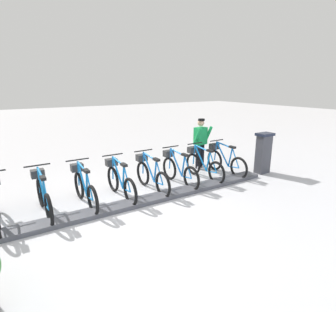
{
  "coord_description": "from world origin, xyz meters",
  "views": [
    {
      "loc": [
        -5.36,
        2.07,
        2.73
      ],
      "look_at": [
        0.5,
        -1.56,
        0.9
      ],
      "focal_mm": 28.94,
      "sensor_mm": 36.0,
      "label": 1
    }
  ],
  "objects_px": {
    "bike_docked_6": "(43,195)",
    "worker_near_rack": "(201,142)",
    "bike_docked_4": "(120,181)",
    "bike_docked_1": "(203,165)",
    "bike_docked_2": "(178,169)",
    "bike_docked_3": "(151,175)",
    "bike_docked_0": "(225,160)",
    "payment_kiosk": "(263,152)",
    "bike_docked_5": "(84,187)"
  },
  "relations": [
    {
      "from": "bike_docked_0",
      "to": "bike_docked_5",
      "type": "relative_size",
      "value": 1.0
    },
    {
      "from": "bike_docked_1",
      "to": "bike_docked_3",
      "type": "bearing_deg",
      "value": 90.0
    },
    {
      "from": "bike_docked_3",
      "to": "bike_docked_5",
      "type": "distance_m",
      "value": 1.74
    },
    {
      "from": "bike_docked_2",
      "to": "worker_near_rack",
      "type": "xyz_separation_m",
      "value": [
        0.85,
        -1.45,
        0.48
      ]
    },
    {
      "from": "bike_docked_3",
      "to": "bike_docked_5",
      "type": "relative_size",
      "value": 1.0
    },
    {
      "from": "bike_docked_4",
      "to": "bike_docked_6",
      "type": "xyz_separation_m",
      "value": [
        0.0,
        1.74,
        0.0
      ]
    },
    {
      "from": "payment_kiosk",
      "to": "bike_docked_0",
      "type": "bearing_deg",
      "value": 62.14
    },
    {
      "from": "bike_docked_1",
      "to": "bike_docked_3",
      "type": "distance_m",
      "value": 1.74
    },
    {
      "from": "payment_kiosk",
      "to": "bike_docked_2",
      "type": "height_order",
      "value": "payment_kiosk"
    },
    {
      "from": "bike_docked_5",
      "to": "bike_docked_6",
      "type": "relative_size",
      "value": 1.0
    },
    {
      "from": "bike_docked_4",
      "to": "bike_docked_6",
      "type": "distance_m",
      "value": 1.74
    },
    {
      "from": "payment_kiosk",
      "to": "bike_docked_5",
      "type": "distance_m",
      "value": 5.48
    },
    {
      "from": "bike_docked_6",
      "to": "bike_docked_4",
      "type": "bearing_deg",
      "value": -90.0
    },
    {
      "from": "bike_docked_5",
      "to": "worker_near_rack",
      "type": "xyz_separation_m",
      "value": [
        0.85,
        -4.06,
        0.48
      ]
    },
    {
      "from": "worker_near_rack",
      "to": "bike_docked_3",
      "type": "bearing_deg",
      "value": 110.11
    },
    {
      "from": "bike_docked_1",
      "to": "bike_docked_3",
      "type": "xyz_separation_m",
      "value": [
        0.0,
        1.74,
        0.0
      ]
    },
    {
      "from": "bike_docked_2",
      "to": "bike_docked_3",
      "type": "distance_m",
      "value": 0.87
    },
    {
      "from": "bike_docked_3",
      "to": "bike_docked_6",
      "type": "height_order",
      "value": "same"
    },
    {
      "from": "bike_docked_1",
      "to": "bike_docked_5",
      "type": "xyz_separation_m",
      "value": [
        0.0,
        3.49,
        0.0
      ]
    },
    {
      "from": "bike_docked_4",
      "to": "bike_docked_1",
      "type": "bearing_deg",
      "value": -90.0
    },
    {
      "from": "bike_docked_1",
      "to": "bike_docked_4",
      "type": "relative_size",
      "value": 1.0
    },
    {
      "from": "bike_docked_1",
      "to": "worker_near_rack",
      "type": "relative_size",
      "value": 1.04
    },
    {
      "from": "bike_docked_0",
      "to": "bike_docked_4",
      "type": "bearing_deg",
      "value": 90.0
    },
    {
      "from": "bike_docked_0",
      "to": "bike_docked_6",
      "type": "height_order",
      "value": "same"
    },
    {
      "from": "bike_docked_0",
      "to": "worker_near_rack",
      "type": "bearing_deg",
      "value": 19.29
    },
    {
      "from": "bike_docked_6",
      "to": "bike_docked_3",
      "type": "bearing_deg",
      "value": -90.0
    },
    {
      "from": "bike_docked_4",
      "to": "bike_docked_5",
      "type": "height_order",
      "value": "same"
    },
    {
      "from": "bike_docked_3",
      "to": "worker_near_rack",
      "type": "xyz_separation_m",
      "value": [
        0.85,
        -2.32,
        0.48
      ]
    },
    {
      "from": "bike_docked_6",
      "to": "worker_near_rack",
      "type": "xyz_separation_m",
      "value": [
        0.85,
        -4.93,
        0.48
      ]
    },
    {
      "from": "bike_docked_6",
      "to": "bike_docked_5",
      "type": "bearing_deg",
      "value": -90.0
    },
    {
      "from": "bike_docked_2",
      "to": "bike_docked_3",
      "type": "relative_size",
      "value": 1.0
    },
    {
      "from": "bike_docked_0",
      "to": "bike_docked_1",
      "type": "height_order",
      "value": "same"
    },
    {
      "from": "bike_docked_2",
      "to": "worker_near_rack",
      "type": "relative_size",
      "value": 1.04
    },
    {
      "from": "bike_docked_4",
      "to": "worker_near_rack",
      "type": "relative_size",
      "value": 1.04
    },
    {
      "from": "bike_docked_0",
      "to": "bike_docked_6",
      "type": "relative_size",
      "value": 1.0
    },
    {
      "from": "bike_docked_4",
      "to": "bike_docked_0",
      "type": "bearing_deg",
      "value": -90.0
    },
    {
      "from": "bike_docked_1",
      "to": "bike_docked_4",
      "type": "xyz_separation_m",
      "value": [
        0.0,
        2.62,
        0.0
      ]
    },
    {
      "from": "worker_near_rack",
      "to": "bike_docked_2",
      "type": "bearing_deg",
      "value": 120.4
    },
    {
      "from": "bike_docked_3",
      "to": "bike_docked_4",
      "type": "relative_size",
      "value": 1.0
    },
    {
      "from": "bike_docked_0",
      "to": "bike_docked_2",
      "type": "height_order",
      "value": "same"
    },
    {
      "from": "bike_docked_1",
      "to": "bike_docked_2",
      "type": "xyz_separation_m",
      "value": [
        0.0,
        0.87,
        0.0
      ]
    },
    {
      "from": "bike_docked_2",
      "to": "bike_docked_5",
      "type": "xyz_separation_m",
      "value": [
        0.0,
        2.62,
        0.0
      ]
    },
    {
      "from": "bike_docked_4",
      "to": "bike_docked_5",
      "type": "relative_size",
      "value": 1.0
    },
    {
      "from": "payment_kiosk",
      "to": "bike_docked_3",
      "type": "distance_m",
      "value": 3.75
    },
    {
      "from": "bike_docked_3",
      "to": "worker_near_rack",
      "type": "height_order",
      "value": "worker_near_rack"
    },
    {
      "from": "payment_kiosk",
      "to": "bike_docked_6",
      "type": "relative_size",
      "value": 0.74
    },
    {
      "from": "bike_docked_5",
      "to": "payment_kiosk",
      "type": "bearing_deg",
      "value": -96.0
    },
    {
      "from": "bike_docked_4",
      "to": "worker_near_rack",
      "type": "height_order",
      "value": "worker_near_rack"
    },
    {
      "from": "bike_docked_1",
      "to": "bike_docked_4",
      "type": "height_order",
      "value": "same"
    },
    {
      "from": "payment_kiosk",
      "to": "bike_docked_0",
      "type": "distance_m",
      "value": 1.25
    }
  ]
}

